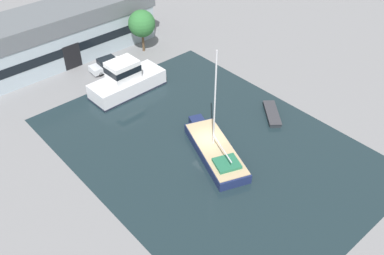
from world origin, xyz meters
TOP-DOWN VIEW (x-y plane):
  - ground_plane at (0.00, 0.00)m, footprint 440.00×440.00m
  - water_canal at (0.00, 0.00)m, footprint 24.94×33.99m
  - warehouse_building at (-2.48, 27.22)m, footprint 28.10×7.71m
  - quay_tree_near_building at (7.37, 21.34)m, footprint 3.73×3.73m
  - parked_car at (0.50, 20.16)m, footprint 4.45×2.07m
  - sailboat_moored at (-0.36, -1.41)m, footprint 6.46×10.92m
  - motor_cruiser at (-0.41, 14.17)m, footprint 9.44×3.98m
  - small_dinghy at (9.09, -0.91)m, footprint 4.01×4.47m

SIDE VIEW (x-z plane):
  - ground_plane at x=0.00m, z-range 0.00..0.00m
  - water_canal at x=0.00m, z-range 0.00..0.01m
  - small_dinghy at x=9.09m, z-range 0.01..0.54m
  - sailboat_moored at x=-0.36m, z-range -5.20..6.42m
  - parked_car at x=0.50m, z-range -0.01..1.72m
  - motor_cruiser at x=-0.41m, z-range -0.59..3.71m
  - warehouse_building at x=-2.48m, z-range 0.04..7.06m
  - quay_tree_near_building at x=7.37m, z-range 1.13..7.14m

